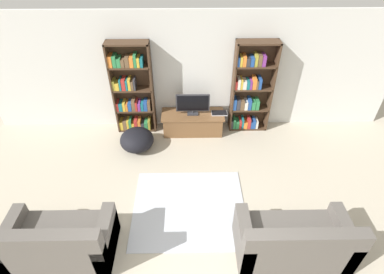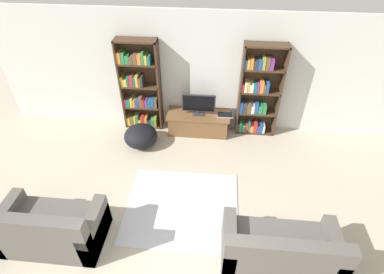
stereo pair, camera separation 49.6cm
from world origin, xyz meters
name	(u,v)px [view 1 (the left image)]	position (x,y,z in m)	size (l,w,h in m)	color
wall_back	(190,73)	(0.00, 4.23, 1.30)	(8.80, 0.06, 2.60)	silver
bookshelf_left	(132,91)	(-1.25, 4.05, 0.96)	(0.86, 0.30, 2.05)	#422D1E
bookshelf_right	(250,90)	(1.28, 4.06, 0.97)	(0.86, 0.30, 2.05)	#422D1E
tv_stand	(193,122)	(0.05, 3.89, 0.24)	(1.38, 0.55, 0.48)	brown
television	(193,104)	(0.05, 3.89, 0.73)	(0.73, 0.16, 0.49)	#2D2D33
laptop	(219,113)	(0.64, 3.89, 0.49)	(0.35, 0.20, 0.03)	#B7B7BC
area_rug	(189,208)	(-0.05, 1.70, 0.01)	(1.92, 1.68, 0.02)	#B2B7C1
couch_left_sectional	(59,243)	(-1.93, 0.87, 0.32)	(1.52, 0.85, 0.95)	#56514C
couch_right_sofa	(293,242)	(1.44, 0.83, 0.32)	(1.61, 0.82, 0.93)	#56514C
beanbag_ottoman	(137,140)	(-1.13, 3.31, 0.23)	(0.71, 0.71, 0.45)	black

